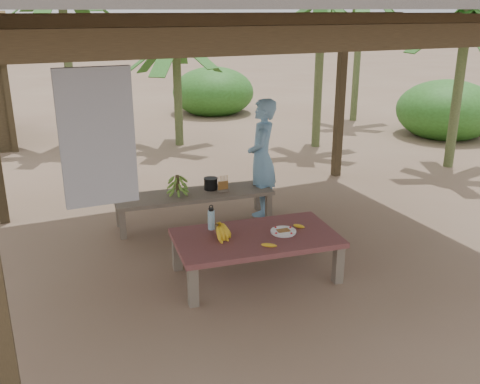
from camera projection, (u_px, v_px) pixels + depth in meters
name	position (u px, v px, depth m)	size (l,w,h in m)	color
ground	(250.00, 251.00, 6.73)	(80.00, 80.00, 0.00)	brown
pavilion	(251.00, 20.00, 5.81)	(6.60, 5.60, 2.95)	#2C2216
work_table	(256.00, 241.00, 5.97)	(1.90, 1.19, 0.50)	brown
bench	(194.00, 197.00, 7.48)	(2.25, 0.81, 0.45)	brown
ripe_banana_bunch	(217.00, 231.00, 5.84)	(0.31, 0.26, 0.19)	yellow
plate	(283.00, 232.00, 6.00)	(0.29, 0.29, 0.04)	white
loose_banana_front	(269.00, 245.00, 5.65)	(0.04, 0.17, 0.04)	yellow
loose_banana_side	(299.00, 226.00, 6.15)	(0.04, 0.13, 0.04)	yellow
water_flask	(211.00, 219.00, 6.08)	(0.08, 0.08, 0.30)	teal
green_banana_stalk	(178.00, 185.00, 7.34)	(0.26, 0.26, 0.30)	#598C2D
cooking_pot	(211.00, 184.00, 7.60)	(0.19, 0.19, 0.16)	black
skewer_rack	(223.00, 183.00, 7.50)	(0.18, 0.08, 0.24)	#A57F47
woman	(262.00, 158.00, 7.71)	(0.62, 0.41, 1.71)	#679AC4
banana_plant_ne	(322.00, 11.00, 10.92)	(1.80, 1.80, 3.35)	#596638
banana_plant_n	(176.00, 48.00, 11.29)	(1.80, 1.80, 2.59)	#596638
banana_plant_e	(466.00, 25.00, 9.49)	(1.80, 1.80, 3.10)	#596638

